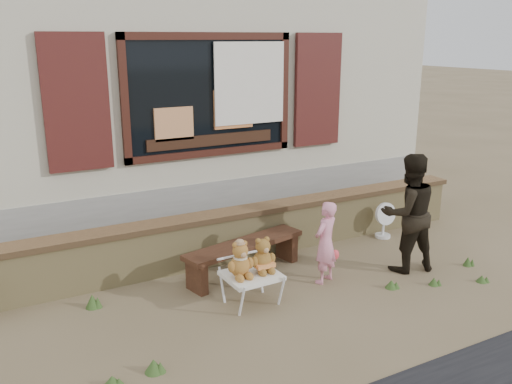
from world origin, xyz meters
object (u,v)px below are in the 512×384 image
bench (245,251)px  folding_chair (251,276)px  teddy_bear_left (240,259)px  teddy_bear_right (262,254)px  adult (408,213)px  child (325,242)px

bench → folding_chair: 0.77m
folding_chair → teddy_bear_left: size_ratio=1.46×
teddy_bear_right → adult: 2.01m
teddy_bear_right → adult: adult is taller
folding_chair → child: size_ratio=0.60×
teddy_bear_right → child: 0.90m
folding_chair → adult: adult is taller
child → adult: 1.15m
child → adult: size_ratio=0.67×
teddy_bear_left → adult: 2.29m
folding_chair → adult: size_ratio=0.40×
teddy_bear_right → bench: bearing=76.4°
teddy_bear_left → child: 1.18m
bench → teddy_bear_right: bearing=-114.5°
teddy_bear_left → bench: bearing=57.5°
folding_chair → teddy_bear_left: bearing=-180.0°
bench → adult: (1.85, -0.82, 0.44)m
bench → teddy_bear_right: 0.77m
folding_chair → teddy_bear_left: teddy_bear_left is taller
folding_chair → teddy_bear_left: 0.28m
bench → child: size_ratio=1.68×
bench → folding_chair: bench is taller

